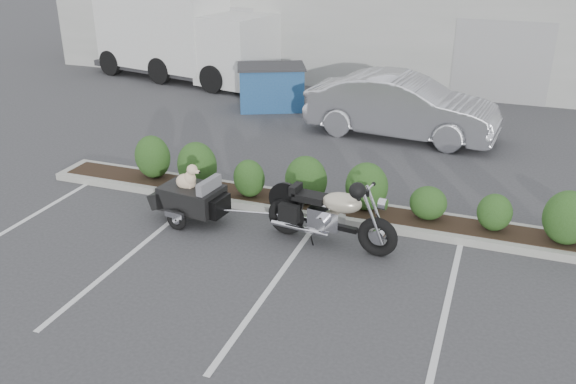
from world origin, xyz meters
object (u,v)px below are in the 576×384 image
(motorcycle, at_px, (330,216))
(delivery_truck, at_px, (183,34))
(sedan, at_px, (402,106))
(pet_trailer, at_px, (191,196))
(dumpster, at_px, (271,87))

(motorcycle, distance_m, delivery_truck, 13.84)
(sedan, bearing_deg, motorcycle, -175.25)
(pet_trailer, xyz_separation_m, dumpster, (-1.47, 7.90, 0.18))
(motorcycle, xyz_separation_m, delivery_truck, (-8.80, 10.64, 1.04))
(motorcycle, distance_m, sedan, 6.58)
(motorcycle, xyz_separation_m, sedan, (0.05, 6.57, 0.26))
(sedan, bearing_deg, dumpster, 77.72)
(motorcycle, bearing_deg, dumpster, 125.33)
(pet_trailer, bearing_deg, dumpster, 107.65)
(dumpster, distance_m, delivery_truck, 5.37)
(pet_trailer, relative_size, dumpster, 0.83)
(motorcycle, relative_size, sedan, 0.49)
(pet_trailer, height_order, dumpster, dumpster)
(sedan, bearing_deg, pet_trailer, 161.76)
(dumpster, height_order, delivery_truck, delivery_truck)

